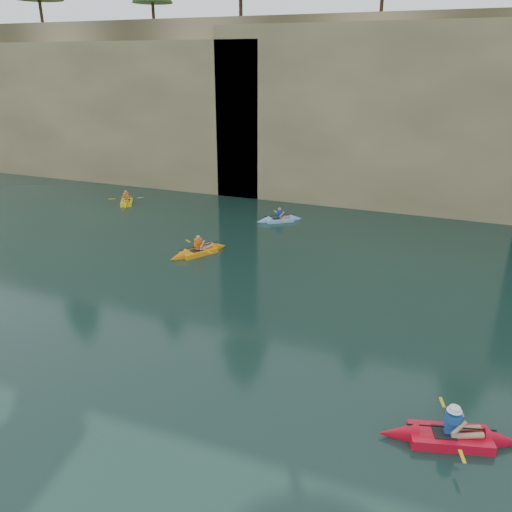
% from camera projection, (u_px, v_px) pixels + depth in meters
% --- Properties ---
extents(ground, '(160.00, 160.00, 0.00)m').
position_uv_depth(ground, '(211.00, 417.00, 13.45)').
color(ground, black).
rests_on(ground, ground).
extents(cliff, '(70.00, 16.00, 12.00)m').
position_uv_depth(cliff, '(387.00, 102.00, 37.21)').
color(cliff, tan).
rests_on(cliff, ground).
extents(cliff_slab_west, '(26.00, 2.40, 10.56)m').
position_uv_depth(cliff_slab_west, '(104.00, 112.00, 37.87)').
color(cliff_slab_west, tan).
rests_on(cliff_slab_west, ground).
extents(cliff_slab_center, '(24.00, 2.40, 11.40)m').
position_uv_depth(cliff_slab_center, '(403.00, 117.00, 30.24)').
color(cliff_slab_center, tan).
rests_on(cliff_slab_center, ground).
extents(sea_cave_west, '(4.50, 1.00, 4.00)m').
position_uv_depth(sea_cave_west, '(125.00, 158.00, 37.83)').
color(sea_cave_west, black).
rests_on(sea_cave_west, ground).
extents(sea_cave_center, '(3.50, 1.00, 3.20)m').
position_uv_depth(sea_cave_center, '(302.00, 178.00, 33.22)').
color(sea_cave_center, black).
rests_on(sea_cave_center, ground).
extents(main_kayaker, '(3.60, 2.32, 1.31)m').
position_uv_depth(main_kayaker, '(450.00, 436.00, 12.50)').
color(main_kayaker, red).
rests_on(main_kayaker, ground).
extents(kayaker_orange, '(2.28, 3.15, 1.23)m').
position_uv_depth(kayaker_orange, '(199.00, 251.00, 24.60)').
color(kayaker_orange, orange).
rests_on(kayaker_orange, ground).
extents(kayaker_yellow, '(2.03, 2.74, 1.14)m').
position_uv_depth(kayaker_yellow, '(127.00, 202.00, 33.16)').
color(kayaker_yellow, yellow).
rests_on(kayaker_yellow, ground).
extents(kayaker_ltblue_mid, '(2.65, 2.18, 1.06)m').
position_uv_depth(kayaker_ltblue_mid, '(279.00, 219.00, 29.57)').
color(kayaker_ltblue_mid, '#8DBFEC').
rests_on(kayaker_ltblue_mid, ground).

